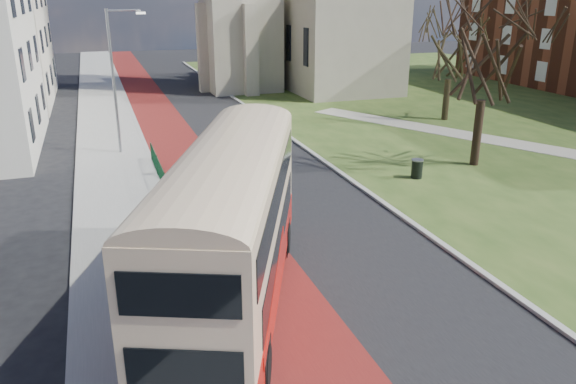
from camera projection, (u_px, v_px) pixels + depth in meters
name	position (u px, v px, depth m)	size (l,w,h in m)	color
ground	(298.00, 284.00, 18.22)	(160.00, 160.00, 0.00)	black
road_carriageway	(215.00, 138.00, 36.49)	(9.00, 120.00, 0.01)	black
bus_lane	(173.00, 141.00, 35.66)	(3.40, 120.00, 0.01)	#591414
pavement_west	(111.00, 145.00, 34.48)	(4.00, 120.00, 0.12)	gray
kerb_west	(144.00, 143.00, 35.09)	(0.25, 120.00, 0.13)	#999993
kerb_east	(273.00, 125.00, 39.66)	(0.25, 80.00, 0.13)	#999993
grass_green	(505.00, 108.00, 45.77)	(40.00, 80.00, 0.04)	#2D4819
footpath	(557.00, 151.00, 33.23)	(2.20, 36.00, 0.03)	#9E998C
pedestrian_railing	(186.00, 234.00, 20.70)	(0.07, 24.00, 1.12)	#0D3A1F
streetlamp	(116.00, 75.00, 31.37)	(2.13, 0.18, 8.00)	gray
bus	(232.00, 222.00, 15.97)	(7.01, 11.81, 4.88)	#A6150F
winter_tree_near	(488.00, 46.00, 28.62)	(7.78, 7.78, 9.13)	black
winter_tree_far	(451.00, 46.00, 39.78)	(6.89, 6.89, 7.68)	#302818
litter_bin	(417.00, 169.00, 28.38)	(0.74, 0.74, 0.97)	black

